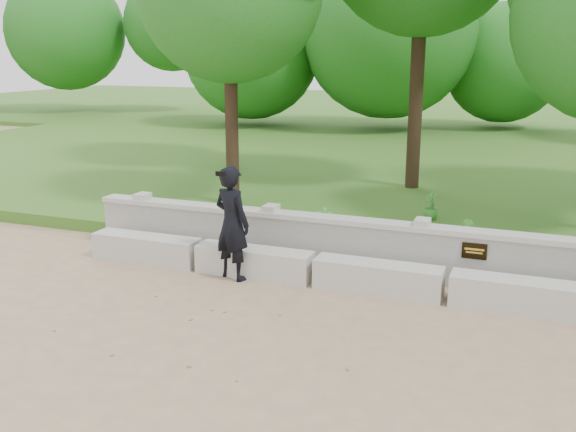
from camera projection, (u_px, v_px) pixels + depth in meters
name	position (u px, v px, depth m)	size (l,w,h in m)	color
ground	(423.00, 359.00, 7.46)	(80.00, 80.00, 0.00)	tan
lawn	(500.00, 161.00, 20.07)	(40.00, 22.00, 0.25)	#376921
concrete_bench	(447.00, 286.00, 9.12)	(11.90, 0.45, 0.45)	beige
parapet_wall	(454.00, 256.00, 9.69)	(12.50, 0.35, 0.90)	#B5B3AB
man_main	(232.00, 223.00, 9.88)	(0.76, 0.70, 1.79)	black
shrub_a	(324.00, 225.00, 11.10)	(0.32, 0.22, 0.61)	#3E8B2F
shrub_b	(465.00, 236.00, 10.57)	(0.29, 0.23, 0.53)	#3E8B2F
shrub_d	(431.00, 206.00, 12.59)	(0.31, 0.28, 0.55)	#3E8B2F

